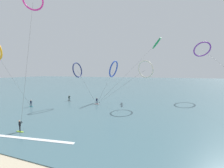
# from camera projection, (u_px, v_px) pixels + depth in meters

# --- Properties ---
(sea_water) EXTENTS (400.00, 200.00, 0.08)m
(sea_water) POSITION_uv_depth(u_px,v_px,m) (149.00, 83.00, 106.75)
(sea_water) COLOR #476B75
(sea_water) RESTS_ON ground
(surfer_charcoal) EXTENTS (1.40, 0.69, 1.70)m
(surfer_charcoal) POSITION_uv_depth(u_px,v_px,m) (69.00, 98.00, 41.40)
(surfer_charcoal) COLOR black
(surfer_charcoal) RESTS_ON ground
(surfer_teal) EXTENTS (1.40, 0.73, 1.70)m
(surfer_teal) POSITION_uv_depth(u_px,v_px,m) (31.00, 104.00, 34.59)
(surfer_teal) COLOR teal
(surfer_teal) RESTS_ON ground
(surfer_lime) EXTENTS (1.40, 0.70, 1.70)m
(surfer_lime) POSITION_uv_depth(u_px,v_px,m) (20.00, 127.00, 20.21)
(surfer_lime) COLOR #8CC62D
(surfer_lime) RESTS_ON ground
(surfer_coral) EXTENTS (1.40, 0.63, 1.70)m
(surfer_coral) POSITION_uv_depth(u_px,v_px,m) (97.00, 101.00, 37.51)
(surfer_coral) COLOR #EA7260
(surfer_coral) RESTS_ON ground
(kite_cobalt) EXTENTS (3.62, 9.33, 11.99)m
(kite_cobalt) POSITION_uv_depth(u_px,v_px,m) (114.00, 69.00, 42.24)
(kite_cobalt) COLOR #2647B7
(kite_cobalt) RESTS_ON ground
(kite_ivory) EXTENTS (14.46, 4.50, 11.52)m
(kite_ivory) POSITION_uv_depth(u_px,v_px,m) (145.00, 69.00, 35.54)
(kite_ivory) COLOR silver
(kite_ivory) RESTS_ON ground
(kite_magenta) EXTENTS (5.76, 9.01, 23.72)m
(kite_magenta) POSITION_uv_depth(u_px,v_px,m) (33.00, 0.00, 26.32)
(kite_magenta) COLOR #CC288E
(kite_magenta) RESTS_ON ground
(kite_violet) EXTENTS (5.94, 45.56, 18.48)m
(kite_violet) POSITION_uv_depth(u_px,v_px,m) (202.00, 49.00, 47.08)
(kite_violet) COLOR purple
(kite_violet) RESTS_ON ground
(kite_emerald) EXTENTS (16.17, 21.26, 20.46)m
(kite_emerald) POSITION_uv_depth(u_px,v_px,m) (157.00, 43.00, 48.96)
(kite_emerald) COLOR #199351
(kite_emerald) RESTS_ON ground
(kite_navy) EXTENTS (5.01, 4.00, 11.08)m
(kite_navy) POSITION_uv_depth(u_px,v_px,m) (77.00, 70.00, 36.39)
(kite_navy) COLOR navy
(kite_navy) RESTS_ON ground
(wave_crest_mid) EXTENTS (19.65, 3.19, 0.12)m
(wave_crest_mid) POSITION_uv_depth(u_px,v_px,m) (5.00, 136.00, 18.84)
(wave_crest_mid) COLOR white
(wave_crest_mid) RESTS_ON ground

